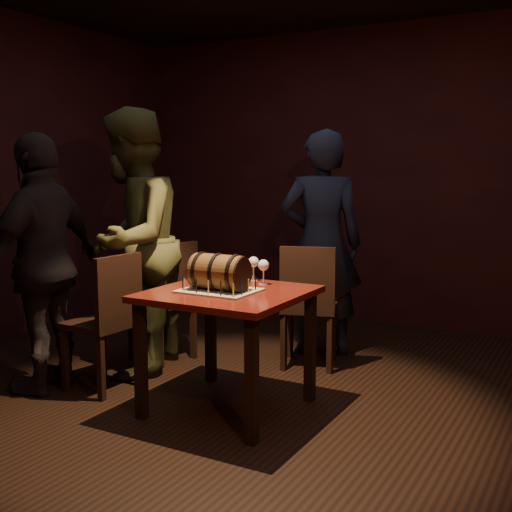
# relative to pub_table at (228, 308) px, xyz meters

# --- Properties ---
(room_shell) EXTENTS (5.04, 5.04, 2.80)m
(room_shell) POSITION_rel_pub_table_xyz_m (0.01, 0.12, 0.76)
(room_shell) COLOR black
(room_shell) RESTS_ON ground
(pub_table) EXTENTS (0.90, 0.90, 0.75)m
(pub_table) POSITION_rel_pub_table_xyz_m (0.00, 0.00, 0.00)
(pub_table) COLOR #54120E
(pub_table) RESTS_ON ground
(cake_board) EXTENTS (0.45, 0.35, 0.01)m
(cake_board) POSITION_rel_pub_table_xyz_m (-0.03, -0.05, 0.12)
(cake_board) COLOR #ABA48A
(cake_board) RESTS_ON pub_table
(barrel_cake) EXTENTS (0.39, 0.23, 0.23)m
(barrel_cake) POSITION_rel_pub_table_xyz_m (-0.03, -0.05, 0.23)
(barrel_cake) COLOR brown
(barrel_cake) RESTS_ON cake_board
(birthday_candles) EXTENTS (0.40, 0.30, 0.09)m
(birthday_candles) POSITION_rel_pub_table_xyz_m (-0.03, -0.05, 0.16)
(birthday_candles) COLOR #F6EA93
(birthday_candles) RESTS_ON cake_board
(wine_glass_left) EXTENTS (0.07, 0.07, 0.16)m
(wine_glass_left) POSITION_rel_pub_table_xyz_m (-0.22, 0.31, 0.23)
(wine_glass_left) COLOR silver
(wine_glass_left) RESTS_ON pub_table
(wine_glass_mid) EXTENTS (0.07, 0.07, 0.16)m
(wine_glass_mid) POSITION_rel_pub_table_xyz_m (-0.03, 0.38, 0.23)
(wine_glass_mid) COLOR silver
(wine_glass_mid) RESTS_ON pub_table
(wine_glass_right) EXTENTS (0.07, 0.07, 0.16)m
(wine_glass_right) POSITION_rel_pub_table_xyz_m (0.09, 0.29, 0.23)
(wine_glass_right) COLOR silver
(wine_glass_right) RESTS_ON pub_table
(pint_of_ale) EXTENTS (0.07, 0.07, 0.15)m
(pint_of_ale) POSITION_rel_pub_table_xyz_m (-0.13, 0.18, 0.18)
(pint_of_ale) COLOR silver
(pint_of_ale) RESTS_ON pub_table
(menu_card) EXTENTS (0.10, 0.05, 0.13)m
(menu_card) POSITION_rel_pub_table_xyz_m (-0.31, 0.33, 0.17)
(menu_card) COLOR white
(menu_card) RESTS_ON pub_table
(chair_back) EXTENTS (0.51, 0.51, 0.93)m
(chair_back) POSITION_rel_pub_table_xyz_m (0.09, 0.98, -0.12)
(chair_back) COLOR black
(chair_back) RESTS_ON ground
(chair_left_rear) EXTENTS (0.47, 0.47, 0.93)m
(chair_left_rear) POSITION_rel_pub_table_xyz_m (-0.92, 0.62, -0.12)
(chair_left_rear) COLOR black
(chair_left_rear) RESTS_ON ground
(chair_left_front) EXTENTS (0.42, 0.42, 0.93)m
(chair_left_front) POSITION_rel_pub_table_xyz_m (-0.87, -0.11, -0.12)
(chair_left_front) COLOR black
(chair_left_front) RESTS_ON ground
(person_back) EXTENTS (0.77, 0.66, 1.78)m
(person_back) POSITION_rel_pub_table_xyz_m (0.01, 1.40, 0.25)
(person_back) COLOR #1A1F35
(person_back) RESTS_ON ground
(person_left_rear) EXTENTS (0.99, 1.12, 1.91)m
(person_left_rear) POSITION_rel_pub_table_xyz_m (-0.99, 0.29, 0.32)
(person_left_rear) COLOR #424321
(person_left_rear) RESTS_ON ground
(person_left_front) EXTENTS (0.54, 1.05, 1.72)m
(person_left_front) POSITION_rel_pub_table_xyz_m (-1.26, -0.28, 0.22)
(person_left_front) COLOR black
(person_left_front) RESTS_ON ground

